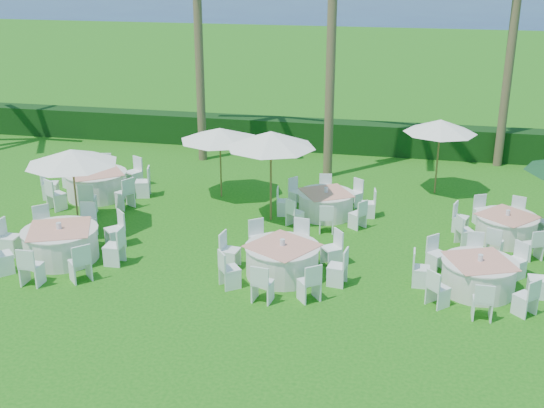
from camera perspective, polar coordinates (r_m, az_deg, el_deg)
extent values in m
plane|color=#165F10|center=(16.78, -1.42, -6.52)|extent=(120.00, 120.00, 0.00)
cube|color=black|center=(27.67, 4.37, 5.72)|extent=(34.00, 1.00, 1.20)
plane|color=#07114C|center=(116.84, 10.76, 16.39)|extent=(260.00, 260.00, 0.00)
cylinder|color=silver|center=(18.62, -17.23, -3.27)|extent=(1.89, 1.89, 0.82)
cylinder|color=silver|center=(18.47, -17.37, -2.07)|extent=(1.97, 1.97, 0.03)
cube|color=#DF8A72|center=(18.46, -17.37, -2.00)|extent=(2.00, 2.00, 0.01)
cylinder|color=silver|center=(18.43, -17.40, -1.76)|extent=(0.13, 0.13, 0.17)
cube|color=white|center=(17.96, -13.10, -3.47)|extent=(0.46, 0.46, 0.98)
cube|color=white|center=(19.00, -13.03, -2.11)|extent=(0.65, 0.65, 0.98)
cube|color=white|center=(19.79, -15.29, -1.39)|extent=(0.46, 0.46, 0.98)
cube|color=white|center=(19.92, -18.52, -1.60)|extent=(0.65, 0.65, 0.98)
cube|color=white|center=(19.32, -21.12, -2.62)|extent=(0.46, 0.46, 0.98)
cube|color=white|center=(18.30, -21.65, -3.98)|extent=(0.65, 0.65, 0.98)
cube|color=white|center=(17.44, -19.50, -4.90)|extent=(0.46, 0.46, 0.98)
cube|color=white|center=(17.29, -15.80, -4.69)|extent=(0.65, 0.65, 0.98)
cylinder|color=silver|center=(16.92, 0.87, -4.81)|extent=(1.79, 1.79, 0.78)
cylinder|color=silver|center=(16.76, 0.88, -3.57)|extent=(1.87, 1.87, 0.03)
cube|color=#DF8A72|center=(16.74, 0.88, -3.50)|extent=(1.98, 1.98, 0.01)
cylinder|color=silver|center=(16.71, 0.88, -3.23)|extent=(0.12, 0.12, 0.17)
cube|color=white|center=(17.50, 5.00, -3.72)|extent=(0.61, 0.61, 0.93)
cube|color=white|center=(18.10, 2.31, -2.80)|extent=(0.49, 0.49, 0.93)
cube|color=white|center=(18.05, -1.09, -2.87)|extent=(0.61, 0.61, 0.93)
cube|color=white|center=(17.35, -3.52, -3.90)|extent=(0.49, 0.49, 0.93)
cube|color=white|center=(16.38, -3.55, -5.45)|extent=(0.61, 0.61, 0.93)
cube|color=white|center=(15.70, -0.80, -6.61)|extent=(0.49, 0.49, 0.93)
cube|color=white|center=(15.77, 3.12, -6.51)|extent=(0.61, 0.61, 0.93)
cube|color=white|center=(16.53, 5.49, -5.24)|extent=(0.49, 0.49, 0.93)
cylinder|color=silver|center=(16.92, 16.88, -5.83)|extent=(1.70, 1.70, 0.74)
cylinder|color=silver|center=(16.76, 17.01, -4.66)|extent=(1.77, 1.77, 0.03)
cube|color=#DF8A72|center=(16.75, 17.02, -4.59)|extent=(1.80, 1.80, 0.01)
cylinder|color=silver|center=(16.72, 17.05, -4.32)|extent=(0.12, 0.12, 0.16)
cube|color=white|center=(17.08, 21.36, -5.87)|extent=(0.41, 0.41, 0.89)
cube|color=white|center=(17.86, 19.71, -4.48)|extent=(0.59, 0.59, 0.89)
cube|color=white|center=(18.10, 16.62, -3.78)|extent=(0.41, 0.41, 0.89)
cube|color=white|center=(17.68, 13.66, -4.08)|extent=(0.59, 0.59, 0.89)
cube|color=white|center=(16.81, 12.37, -5.30)|extent=(0.41, 0.41, 0.89)
cube|color=white|center=(15.97, 13.75, -6.84)|extent=(0.59, 0.59, 0.89)
cube|color=white|center=(15.70, 17.23, -7.70)|extent=(0.41, 0.41, 0.89)
cube|color=white|center=(16.18, 20.46, -7.24)|extent=(0.59, 0.59, 0.89)
cylinder|color=silver|center=(22.97, -14.45, 1.54)|extent=(1.91, 1.91, 0.83)
cylinder|color=silver|center=(22.84, -14.54, 2.54)|extent=(1.99, 1.99, 0.03)
cube|color=#DF8A72|center=(22.83, -14.55, 2.60)|extent=(2.17, 2.17, 0.01)
cylinder|color=silver|center=(22.81, -14.57, 2.81)|extent=(0.13, 0.13, 0.18)
cube|color=white|center=(22.70, -10.76, 1.83)|extent=(0.57, 0.57, 1.00)
cube|color=white|center=(23.76, -11.52, 2.61)|extent=(0.63, 0.63, 1.00)
cube|color=white|center=(24.34, -13.85, 2.86)|extent=(0.57, 0.57, 1.00)
cube|color=white|center=(24.15, -16.48, 2.47)|extent=(0.63, 0.63, 1.00)
cube|color=white|center=(23.28, -18.07, 1.63)|extent=(0.57, 0.57, 1.00)
cube|color=white|center=(22.20, -17.62, 0.78)|extent=(0.63, 0.63, 1.00)
cube|color=white|center=(21.56, -15.16, 0.46)|extent=(0.57, 0.57, 1.00)
cube|color=white|center=(21.78, -12.23, 0.91)|extent=(0.63, 0.63, 1.00)
cylinder|color=silver|center=(20.76, 4.52, -0.05)|extent=(1.65, 1.65, 0.72)
cylinder|color=silver|center=(20.64, 4.55, 0.90)|extent=(1.72, 1.72, 0.03)
cube|color=#DF8A72|center=(20.63, 4.55, 0.97)|extent=(1.83, 1.83, 0.01)
cylinder|color=silver|center=(20.60, 4.56, 1.19)|extent=(0.11, 0.11, 0.15)
cube|color=white|center=(20.80, 8.08, 0.05)|extent=(0.46, 0.46, 0.86)
cube|color=white|center=(21.63, 6.92, 0.91)|extent=(0.56, 0.56, 0.86)
cube|color=white|center=(21.95, 4.49, 1.30)|extent=(0.46, 0.46, 0.86)
cube|color=white|center=(21.60, 2.09, 1.02)|extent=(0.56, 0.56, 0.86)
cube|color=white|center=(20.75, 0.97, 0.21)|extent=(0.46, 0.46, 0.86)
cube|color=white|center=(19.89, 1.93, -0.72)|extent=(0.56, 0.56, 0.86)
cube|color=white|center=(19.53, 4.57, -1.18)|extent=(0.46, 0.46, 0.86)
cube|color=white|center=(19.92, 7.18, -0.84)|extent=(0.56, 0.56, 0.86)
cylinder|color=silver|center=(20.03, 18.99, -1.96)|extent=(1.63, 1.63, 0.71)
cylinder|color=silver|center=(19.90, 19.11, -0.99)|extent=(1.70, 1.70, 0.03)
cube|color=#DF8A72|center=(19.89, 19.11, -0.92)|extent=(1.86, 1.86, 0.01)
cylinder|color=silver|center=(19.86, 19.14, -0.69)|extent=(0.11, 0.11, 0.15)
cube|color=white|center=(21.18, 19.78, -0.64)|extent=(0.50, 0.50, 0.85)
cube|color=white|center=(21.00, 17.18, -0.51)|extent=(0.53, 0.53, 0.85)
cube|color=white|center=(20.26, 15.52, -1.10)|extent=(0.50, 0.50, 0.85)
cube|color=white|center=(19.36, 15.83, -2.15)|extent=(0.53, 0.53, 0.85)
cube|color=white|center=(18.84, 18.15, -3.04)|extent=(0.50, 0.50, 0.85)
cube|color=white|center=(19.04, 21.03, -3.16)|extent=(0.53, 0.53, 0.85)
cylinder|color=brown|center=(20.13, -16.14, 0.96)|extent=(0.06, 0.06, 2.33)
cone|color=white|center=(19.82, -16.44, 3.82)|extent=(2.59, 2.59, 0.42)
sphere|color=brown|center=(19.78, -16.48, 4.22)|extent=(0.09, 0.09, 0.09)
cylinder|color=brown|center=(20.07, -0.10, 2.17)|extent=(0.06, 0.06, 2.63)
cone|color=white|center=(19.73, -0.10, 5.44)|extent=(2.65, 2.65, 0.47)
sphere|color=brown|center=(19.69, -0.10, 5.90)|extent=(0.11, 0.11, 0.11)
cylinder|color=brown|center=(22.17, -4.32, 3.35)|extent=(0.05, 0.05, 2.22)
cone|color=white|center=(21.90, -4.39, 5.85)|extent=(2.60, 2.60, 0.40)
sphere|color=brown|center=(21.86, -4.40, 6.20)|extent=(0.09, 0.09, 0.09)
cylinder|color=brown|center=(23.02, 13.68, 3.72)|extent=(0.06, 0.06, 2.42)
cone|color=white|center=(22.74, 13.91, 6.34)|extent=(2.37, 2.37, 0.43)
sphere|color=brown|center=(22.71, 13.94, 6.71)|extent=(0.10, 0.10, 0.10)
cylinder|color=brown|center=(25.72, -6.14, 13.11)|extent=(0.32, 0.32, 8.74)
cylinder|color=brown|center=(23.45, 5.04, 15.14)|extent=(0.32, 0.32, 10.93)
cylinder|color=brown|center=(26.25, 19.33, 11.83)|extent=(0.32, 0.32, 8.36)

